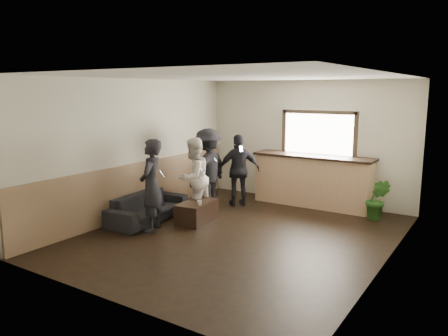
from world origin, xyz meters
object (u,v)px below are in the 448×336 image
Objects in this scene: cup_b at (200,203)px; person_c at (208,169)px; cup_a at (197,197)px; bar_counter at (313,177)px; person_d at (239,170)px; potted_plant at (377,200)px; coffee_table at (197,212)px; sofa at (148,207)px; person_a at (151,185)px; person_b at (193,178)px.

person_c reaches higher than cup_b.
cup_b is at bearing -47.64° from cup_a.
person_d is (-1.39, -0.92, 0.17)m from bar_counter.
potted_plant is 2.98m from person_d.
bar_counter reaches higher than person_d.
coffee_table is 0.56× the size of person_d.
potted_plant reaches higher than coffee_table.
sofa is 15.27× the size of cup_a.
bar_counter is 2.87m from coffee_table.
sofa is 2.26m from person_d.
potted_plant reaches higher than cup_b.
person_d is (-0.14, 1.70, 0.36)m from cup_b.
sofa is 1.00m from cup_a.
person_a is at bearing -101.95° from cup_a.
person_a is 1.05× the size of person_b.
person_a is (-0.57, -0.71, 0.41)m from cup_b.
bar_counter is 3.21× the size of potted_plant.
person_d is (-2.91, -0.53, 0.39)m from potted_plant.
sofa is 1.08× the size of person_a.
bar_counter is 2.38m from person_c.
person_b is at bearing 12.08° from person_c.
bar_counter reaches higher than coffee_table.
person_d is (0.42, 2.42, -0.05)m from person_a.
person_b is (0.10, 1.15, -0.04)m from person_a.
sofa is 1.15× the size of person_d.
sofa is 0.88m from person_a.
potted_plant is 0.48× the size of person_c.
person_c is (-0.05, 1.88, 0.03)m from person_a.
cup_b is 0.11× the size of potted_plant.
coffee_table is 0.52× the size of person_c.
cup_b is at bearing 48.20° from person_b.
sofa is 4.59m from potted_plant.
person_c is (-0.15, 0.72, 0.06)m from person_b.
potted_plant is 4.47m from person_a.
potted_plant is (2.96, 2.06, 0.22)m from coffee_table.
person_a reaches higher than cup_a.
bar_counter is 3.73m from sofa.
bar_counter is 2.91m from cup_b.
cup_b is at bearing -115.45° from bar_counter.
sofa is 0.99m from coffee_table.
bar_counter is at bearing 54.87° from cup_a.
person_b is (-1.72, -2.18, 0.17)m from bar_counter.
person_a is at bearing -118.54° from bar_counter.
person_a is at bearing 2.01° from person_c.
coffee_table is 1.16m from person_a.
person_c is at bearing 109.60° from cup_a.
potted_plant is at bearing 147.51° from person_d.
person_b is 1.01× the size of person_d.
coffee_table is at bearing 47.00° from person_b.
cup_b is (-1.25, -2.62, -0.19)m from bar_counter.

